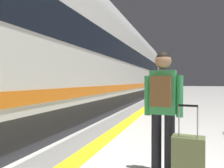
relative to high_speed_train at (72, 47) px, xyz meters
The scene contains 5 objects.
safety_line_strip 3.45m from the high_speed_train, 20.70° to the left, with size 0.36×80.00×0.01m, color yellow.
tactile_edge_band 3.21m from the high_speed_train, 24.58° to the left, with size 0.73×80.00×0.01m, color slate.
high_speed_train is the anchor object (origin of this frame).
passenger_near 5.62m from the high_speed_train, 48.55° to the right, with size 0.52×0.34×1.66m.
suitcase_near 6.18m from the high_speed_train, 47.48° to the right, with size 0.40×0.27×0.99m.
Camera 1 is at (0.73, 2.14, 1.27)m, focal length 34.46 mm.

